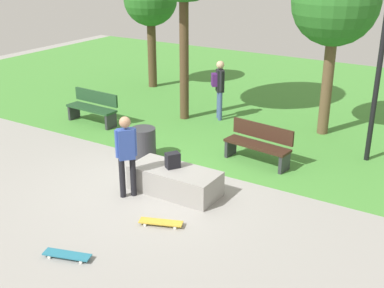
{
  "coord_description": "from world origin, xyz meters",
  "views": [
    {
      "loc": [
        5.7,
        -7.67,
        4.72
      ],
      "look_at": [
        0.56,
        0.58,
        0.85
      ],
      "focal_mm": 46.39,
      "sensor_mm": 36.0,
      "label": 1
    }
  ],
  "objects_px": {
    "backpack_on_ledge": "(173,160)",
    "skateboard_by_ledge": "(161,222)",
    "concrete_ledge": "(175,181)",
    "skater_performing_trick": "(126,151)",
    "park_bench_far_right": "(259,143)",
    "skateboard_spare": "(67,255)",
    "trash_bin": "(144,143)",
    "tree_young_birch": "(335,3)",
    "pedestrian_with_backpack": "(219,85)",
    "tree_leaning_ash": "(150,1)",
    "lamp_post": "(382,49)",
    "park_bench_by_oak": "(93,107)"
  },
  "relations": [
    {
      "from": "park_bench_by_oak",
      "to": "pedestrian_with_backpack",
      "type": "relative_size",
      "value": 0.94
    },
    {
      "from": "concrete_ledge",
      "to": "pedestrian_with_backpack",
      "type": "xyz_separation_m",
      "value": [
        -1.52,
        4.57,
        0.78
      ]
    },
    {
      "from": "pedestrian_with_backpack",
      "to": "tree_young_birch",
      "type": "bearing_deg",
      "value": 8.84
    },
    {
      "from": "park_bench_by_oak",
      "to": "tree_young_birch",
      "type": "bearing_deg",
      "value": 24.35
    },
    {
      "from": "park_bench_by_oak",
      "to": "trash_bin",
      "type": "height_order",
      "value": "park_bench_by_oak"
    },
    {
      "from": "park_bench_by_oak",
      "to": "pedestrian_with_backpack",
      "type": "distance_m",
      "value": 3.66
    },
    {
      "from": "concrete_ledge",
      "to": "pedestrian_with_backpack",
      "type": "relative_size",
      "value": 1.07
    },
    {
      "from": "tree_young_birch",
      "to": "pedestrian_with_backpack",
      "type": "xyz_separation_m",
      "value": [
        -2.98,
        -0.46,
        -2.38
      ]
    },
    {
      "from": "skater_performing_trick",
      "to": "tree_young_birch",
      "type": "height_order",
      "value": "tree_young_birch"
    },
    {
      "from": "concrete_ledge",
      "to": "trash_bin",
      "type": "distance_m",
      "value": 1.96
    },
    {
      "from": "skateboard_spare",
      "to": "pedestrian_with_backpack",
      "type": "bearing_deg",
      "value": 100.11
    },
    {
      "from": "park_bench_by_oak",
      "to": "park_bench_far_right",
      "type": "bearing_deg",
      "value": -0.91
    },
    {
      "from": "tree_leaning_ash",
      "to": "lamp_post",
      "type": "xyz_separation_m",
      "value": [
        8.27,
        -2.73,
        -0.37
      ]
    },
    {
      "from": "skateboard_spare",
      "to": "tree_young_birch",
      "type": "bearing_deg",
      "value": 78.24
    },
    {
      "from": "concrete_ledge",
      "to": "skateboard_by_ledge",
      "type": "bearing_deg",
      "value": -67.35
    },
    {
      "from": "skater_performing_trick",
      "to": "park_bench_far_right",
      "type": "xyz_separation_m",
      "value": [
        1.52,
        2.94,
        -0.51
      ]
    },
    {
      "from": "tree_leaning_ash",
      "to": "tree_young_birch",
      "type": "bearing_deg",
      "value": -12.45
    },
    {
      "from": "trash_bin",
      "to": "park_bench_far_right",
      "type": "bearing_deg",
      "value": 26.57
    },
    {
      "from": "backpack_on_ledge",
      "to": "park_bench_far_right",
      "type": "relative_size",
      "value": 0.19
    },
    {
      "from": "tree_young_birch",
      "to": "lamp_post",
      "type": "xyz_separation_m",
      "value": [
        1.48,
        -1.23,
        -0.77
      ]
    },
    {
      "from": "skateboard_spare",
      "to": "tree_leaning_ash",
      "type": "bearing_deg",
      "value": 118.65
    },
    {
      "from": "park_bench_by_oak",
      "to": "lamp_post",
      "type": "relative_size",
      "value": 0.37
    },
    {
      "from": "skateboard_spare",
      "to": "tree_young_birch",
      "type": "height_order",
      "value": "tree_young_birch"
    },
    {
      "from": "skateboard_spare",
      "to": "trash_bin",
      "type": "bearing_deg",
      "value": 109.88
    },
    {
      "from": "tree_leaning_ash",
      "to": "lamp_post",
      "type": "distance_m",
      "value": 8.72
    },
    {
      "from": "tree_young_birch",
      "to": "skateboard_by_ledge",
      "type": "bearing_deg",
      "value": -98.57
    },
    {
      "from": "skater_performing_trick",
      "to": "park_bench_far_right",
      "type": "height_order",
      "value": "skater_performing_trick"
    },
    {
      "from": "backpack_on_ledge",
      "to": "pedestrian_with_backpack",
      "type": "bearing_deg",
      "value": 51.23
    },
    {
      "from": "backpack_on_ledge",
      "to": "park_bench_far_right",
      "type": "bearing_deg",
      "value": 12.19
    },
    {
      "from": "skateboard_spare",
      "to": "concrete_ledge",
      "type": "bearing_deg",
      "value": 86.27
    },
    {
      "from": "backpack_on_ledge",
      "to": "skateboard_by_ledge",
      "type": "height_order",
      "value": "backpack_on_ledge"
    },
    {
      "from": "concrete_ledge",
      "to": "park_bench_far_right",
      "type": "relative_size",
      "value": 1.13
    },
    {
      "from": "skater_performing_trick",
      "to": "tree_leaning_ash",
      "type": "height_order",
      "value": "tree_leaning_ash"
    },
    {
      "from": "skater_performing_trick",
      "to": "park_bench_by_oak",
      "type": "distance_m",
      "value": 4.79
    },
    {
      "from": "skater_performing_trick",
      "to": "backpack_on_ledge",
      "type": "bearing_deg",
      "value": 47.1
    },
    {
      "from": "skateboard_by_ledge",
      "to": "tree_leaning_ash",
      "type": "height_order",
      "value": "tree_leaning_ash"
    },
    {
      "from": "concrete_ledge",
      "to": "tree_leaning_ash",
      "type": "relative_size",
      "value": 0.47
    },
    {
      "from": "skateboard_spare",
      "to": "park_bench_by_oak",
      "type": "bearing_deg",
      "value": 128.66
    },
    {
      "from": "park_bench_far_right",
      "to": "trash_bin",
      "type": "relative_size",
      "value": 2.17
    },
    {
      "from": "concrete_ledge",
      "to": "skateboard_by_ledge",
      "type": "relative_size",
      "value": 2.27
    },
    {
      "from": "tree_young_birch",
      "to": "lamp_post",
      "type": "bearing_deg",
      "value": -39.65
    },
    {
      "from": "backpack_on_ledge",
      "to": "concrete_ledge",
      "type": "bearing_deg",
      "value": -86.45
    },
    {
      "from": "pedestrian_with_backpack",
      "to": "concrete_ledge",
      "type": "bearing_deg",
      "value": -71.65
    },
    {
      "from": "park_bench_far_right",
      "to": "trash_bin",
      "type": "bearing_deg",
      "value": -153.43
    },
    {
      "from": "concrete_ledge",
      "to": "skateboard_by_ledge",
      "type": "xyz_separation_m",
      "value": [
        0.51,
        -1.23,
        -0.2
      ]
    },
    {
      "from": "skater_performing_trick",
      "to": "concrete_ledge",
      "type": "bearing_deg",
      "value": 41.8
    },
    {
      "from": "skateboard_spare",
      "to": "tree_young_birch",
      "type": "distance_m",
      "value": 8.75
    },
    {
      "from": "park_bench_far_right",
      "to": "lamp_post",
      "type": "xyz_separation_m",
      "value": [
        2.14,
        1.51,
        2.17
      ]
    },
    {
      "from": "park_bench_far_right",
      "to": "trash_bin",
      "type": "height_order",
      "value": "park_bench_far_right"
    },
    {
      "from": "skater_performing_trick",
      "to": "skateboard_by_ledge",
      "type": "height_order",
      "value": "skater_performing_trick"
    }
  ]
}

